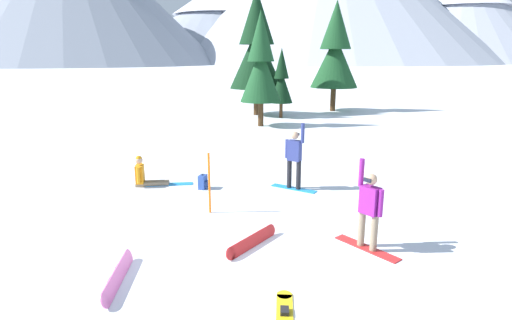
# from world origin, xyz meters

# --- Properties ---
(ground_plane) EXTENTS (800.00, 800.00, 0.00)m
(ground_plane) POSITION_xyz_m (0.00, 0.00, 0.00)
(ground_plane) COLOR white
(snowboarder_foreground) EXTENTS (1.24, 1.34, 1.96)m
(snowboarder_foreground) POSITION_xyz_m (3.35, 0.17, 0.92)
(snowboarder_foreground) COLOR red
(snowboarder_foreground) RESTS_ON ground_plane
(snowboarder_midground) EXTENTS (1.44, 0.96, 2.10)m
(snowboarder_midground) POSITION_xyz_m (1.95, 4.21, 1.01)
(snowboarder_midground) COLOR #1E8CD8
(snowboarder_midground) RESTS_ON ground_plane
(snowboarder_background) EXTENTS (1.82, 0.72, 0.99)m
(snowboarder_background) POSITION_xyz_m (-2.77, 4.34, 0.35)
(snowboarder_background) COLOR gray
(snowboarder_background) RESTS_ON ground_plane
(loose_snowboard_far_spare) EXTENTS (0.30, 1.84, 0.27)m
(loose_snowboard_far_spare) POSITION_xyz_m (-1.51, -1.42, 0.14)
(loose_snowboard_far_spare) COLOR pink
(loose_snowboard_far_spare) RESTS_ON ground_plane
(loose_snowboard_near_left) EXTENTS (1.05, 1.50, 0.27)m
(loose_snowboard_near_left) POSITION_xyz_m (0.87, 0.15, 0.14)
(loose_snowboard_near_left) COLOR red
(loose_snowboard_near_left) RESTS_ON ground_plane
(backpack_blue) EXTENTS (0.32, 0.36, 0.47)m
(backpack_blue) POSITION_xyz_m (-0.88, 4.10, 0.21)
(backpack_blue) COLOR #2D4C9E
(backpack_blue) RESTS_ON ground_plane
(trail_marker_pole) EXTENTS (0.06, 0.06, 1.63)m
(trail_marker_pole) POSITION_xyz_m (-0.35, 2.11, 0.81)
(trail_marker_pole) COLOR orange
(trail_marker_pole) RESTS_ON ground_plane
(pine_tree_leaning) EXTENTS (2.38, 2.38, 6.56)m
(pine_tree_leaning) POSITION_xyz_m (0.51, 16.00, 3.57)
(pine_tree_leaning) COLOR #472D19
(pine_tree_leaning) RESTS_ON ground_plane
(pine_tree_slender) EXTENTS (3.69, 3.69, 8.42)m
(pine_tree_slender) POSITION_xyz_m (0.06, 20.75, 4.60)
(pine_tree_slender) COLOR #472D19
(pine_tree_slender) RESTS_ON ground_plane
(pine_tree_tall) EXTENTS (3.49, 3.49, 7.94)m
(pine_tree_tall) POSITION_xyz_m (5.71, 23.13, 4.33)
(pine_tree_tall) COLOR #472D19
(pine_tree_tall) RESTS_ON ground_plane
(pine_tree_broad) EXTENTS (1.53, 1.53, 4.56)m
(pine_tree_broad) POSITION_xyz_m (1.76, 19.38, 2.48)
(pine_tree_broad) COLOR #472D19
(pine_tree_broad) RESTS_ON ground_plane
(peak_central_summit) EXTENTS (124.50, 124.50, 45.93)m
(peak_central_summit) POSITION_xyz_m (-31.86, 248.43, 24.00)
(peak_central_summit) COLOR #8C93A3
(peak_central_summit) RESTS_ON ground_plane
(peak_east_ridge) EXTENTS (121.70, 121.70, 51.87)m
(peak_east_ridge) POSITION_xyz_m (110.85, 252.46, 27.10)
(peak_east_ridge) COLOR #9EA3B2
(peak_east_ridge) RESTS_ON ground_plane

